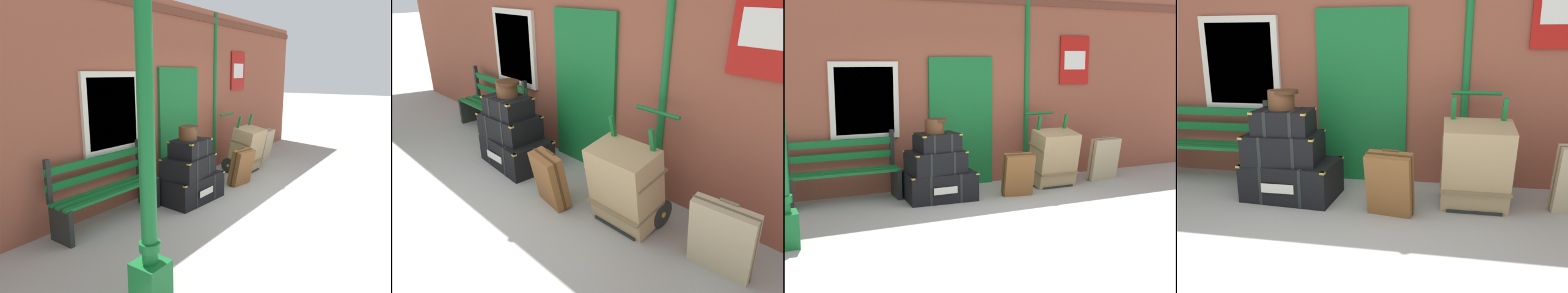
{
  "view_description": "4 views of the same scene",
  "coord_description": "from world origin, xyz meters",
  "views": [
    {
      "loc": [
        -4.89,
        -1.41,
        2.01
      ],
      "look_at": [
        -0.11,
        1.95,
        0.76
      ],
      "focal_mm": 31.84,
      "sensor_mm": 36.0,
      "label": 1
    },
    {
      "loc": [
        3.42,
        -0.82,
        2.41
      ],
      "look_at": [
        0.76,
        1.8,
        0.69
      ],
      "focal_mm": 33.04,
      "sensor_mm": 36.0,
      "label": 2
    },
    {
      "loc": [
        -3.32,
        -5.51,
        2.03
      ],
      "look_at": [
        0.07,
        1.72,
        0.75
      ],
      "focal_mm": 48.87,
      "sensor_mm": 36.0,
      "label": 3
    },
    {
      "loc": [
        1.03,
        -2.18,
        1.64
      ],
      "look_at": [
        0.31,
        1.75,
        0.62
      ],
      "focal_mm": 35.27,
      "sensor_mm": 36.0,
      "label": 4
    }
  ],
  "objects": [
    {
      "name": "platform_bench",
      "position": [
        -1.91,
        2.16,
        0.44
      ],
      "size": [
        1.6,
        0.43,
        1.01
      ],
      "color": "#146B2D",
      "rests_on": "ground"
    },
    {
      "name": "suitcase_brown",
      "position": [
        0.55,
        1.39,
        0.33
      ],
      "size": [
        0.49,
        0.38,
        0.68
      ],
      "color": "brown",
      "rests_on": "ground"
    },
    {
      "name": "large_brown_trunk",
      "position": [
        1.39,
        1.72,
        0.47
      ],
      "size": [
        0.7,
        0.59,
        0.95
      ],
      "color": "tan",
      "rests_on": "ground"
    },
    {
      "name": "round_hatbox",
      "position": [
        -0.67,
        1.69,
        1.12
      ],
      "size": [
        0.33,
        0.3,
        0.21
      ],
      "color": "brown",
      "rests_on": "steamer_trunk_top"
    },
    {
      "name": "steamer_trunk_top",
      "position": [
        -0.65,
        1.67,
        0.87
      ],
      "size": [
        0.63,
        0.48,
        0.27
      ],
      "color": "black",
      "rests_on": "steamer_trunk_middle"
    },
    {
      "name": "porters_trolley",
      "position": [
        1.39,
        1.89,
        0.27
      ],
      "size": [
        0.71,
        0.66,
        1.18
      ],
      "color": "black",
      "rests_on": "ground"
    },
    {
      "name": "steamer_trunk_base",
      "position": [
        -0.6,
        1.71,
        0.21
      ],
      "size": [
        1.05,
        0.71,
        0.43
      ],
      "color": "black",
      "rests_on": "ground"
    },
    {
      "name": "steamer_trunk_middle",
      "position": [
        -0.67,
        1.68,
        0.58
      ],
      "size": [
        0.84,
        0.59,
        0.33
      ],
      "color": "black",
      "rests_on": "steamer_trunk_base"
    },
    {
      "name": "brick_facade",
      "position": [
        -0.01,
        2.6,
        1.6
      ],
      "size": [
        10.4,
        0.35,
        3.2
      ],
      "color": "brown",
      "rests_on": "ground"
    },
    {
      "name": "ground_plane",
      "position": [
        0.0,
        0.0,
        0.0
      ],
      "size": [
        60.0,
        60.0,
        0.0
      ],
      "primitive_type": "plane",
      "color": "#A3A099"
    }
  ]
}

